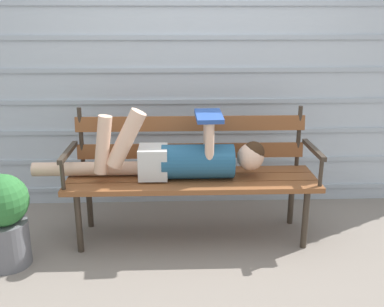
% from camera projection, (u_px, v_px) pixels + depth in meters
% --- Properties ---
extents(ground_plane, '(12.00, 12.00, 0.00)m').
position_uv_depth(ground_plane, '(193.00, 248.00, 3.09)').
color(ground_plane, gray).
extents(house_siding, '(4.44, 0.08, 2.29)m').
position_uv_depth(house_siding, '(189.00, 70.00, 3.55)').
color(house_siding, '#B2BCC6').
rests_on(house_siding, ground).
extents(park_bench, '(1.77, 0.51, 0.93)m').
position_uv_depth(park_bench, '(192.00, 168.00, 3.17)').
color(park_bench, brown).
rests_on(park_bench, ground).
extents(reclining_person, '(1.64, 0.26, 0.52)m').
position_uv_depth(reclining_person, '(178.00, 157.00, 3.06)').
color(reclining_person, '#23567A').
extents(potted_plant, '(0.33, 0.33, 0.62)m').
position_uv_depth(potted_plant, '(4.00, 217.00, 2.79)').
color(potted_plant, slate).
rests_on(potted_plant, ground).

